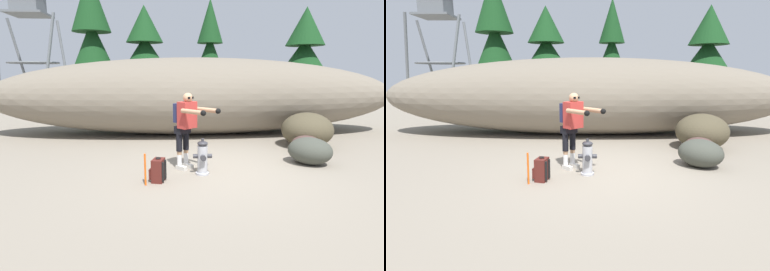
% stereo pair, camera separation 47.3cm
% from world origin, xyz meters
% --- Properties ---
extents(ground_plane, '(56.00, 56.00, 0.04)m').
position_xyz_m(ground_plane, '(0.00, 0.00, -0.02)').
color(ground_plane, gray).
extents(dirt_embankment, '(13.79, 3.20, 2.54)m').
position_xyz_m(dirt_embankment, '(0.00, 4.25, 1.27)').
color(dirt_embankment, '#756B5B').
rests_on(dirt_embankment, ground_plane).
extents(fire_hydrant, '(0.38, 0.33, 0.74)m').
position_xyz_m(fire_hydrant, '(-0.22, -0.16, 0.34)').
color(fire_hydrant, '#B2B2B7').
rests_on(fire_hydrant, ground_plane).
extents(utility_worker, '(0.94, 0.98, 1.64)m').
position_xyz_m(utility_worker, '(-0.53, 0.18, 1.03)').
color(utility_worker, beige).
rests_on(utility_worker, ground_plane).
extents(spare_backpack, '(0.33, 0.34, 0.47)m').
position_xyz_m(spare_backpack, '(-1.10, -0.52, 0.22)').
color(spare_backpack, '#511E19').
rests_on(spare_backpack, ground_plane).
extents(boulder_large, '(1.85, 1.90, 0.96)m').
position_xyz_m(boulder_large, '(2.94, 2.07, 0.48)').
color(boulder_large, '#4C4330').
rests_on(boulder_large, ground_plane).
extents(boulder_mid, '(1.26, 1.24, 0.61)m').
position_xyz_m(boulder_mid, '(2.28, 0.41, 0.31)').
color(boulder_mid, '#40433A').
rests_on(boulder_mid, ground_plane).
extents(boulder_small, '(1.01, 1.03, 0.47)m').
position_xyz_m(boulder_small, '(2.60, 1.28, 0.24)').
color(boulder_small, '#503733').
rests_on(boulder_small, ground_plane).
extents(pine_tree_far_left, '(2.95, 2.95, 6.92)m').
position_xyz_m(pine_tree_far_left, '(-4.75, 10.25, 3.57)').
color(pine_tree_far_left, '#47331E').
rests_on(pine_tree_far_left, ground_plane).
extents(pine_tree_left, '(2.97, 2.97, 5.47)m').
position_xyz_m(pine_tree_left, '(-2.18, 10.73, 3.28)').
color(pine_tree_left, '#47331E').
rests_on(pine_tree_left, ground_plane).
extents(pine_tree_center, '(2.25, 2.25, 6.12)m').
position_xyz_m(pine_tree_center, '(1.41, 11.94, 3.29)').
color(pine_tree_center, '#47331E').
rests_on(pine_tree_center, ground_plane).
extents(pine_tree_right, '(2.83, 2.83, 5.11)m').
position_xyz_m(pine_tree_right, '(5.62, 8.79, 3.02)').
color(pine_tree_right, '#47331E').
rests_on(pine_tree_right, ground_plane).
extents(survey_stake, '(0.04, 0.04, 0.60)m').
position_xyz_m(survey_stake, '(-1.33, -0.72, 0.30)').
color(survey_stake, '#E55914').
rests_on(survey_stake, ground_plane).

